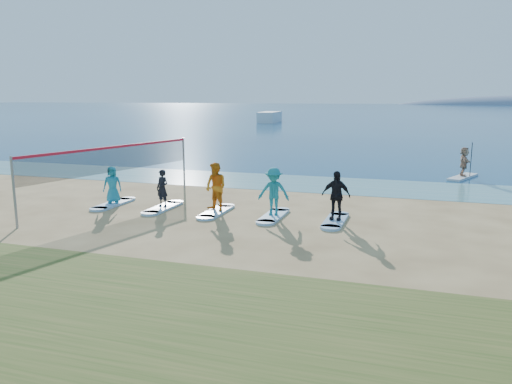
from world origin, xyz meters
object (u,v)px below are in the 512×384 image
(surfboard_0, at_px, (114,204))
(student_4, at_px, (336,195))
(paddleboard, at_px, (463,177))
(student_2, at_px, (216,187))
(surfboard_3, at_px, (273,216))
(surfboard_4, at_px, (335,221))
(surfboard_2, at_px, (216,212))
(paddleboarder, at_px, (464,162))
(boat_offshore_a, at_px, (270,122))
(surfboard_1, at_px, (163,208))
(student_3, at_px, (274,191))
(student_1, at_px, (162,188))
(student_0, at_px, (112,185))
(volleyball_net, at_px, (114,160))

(surfboard_0, relative_size, student_4, 1.23)
(paddleboard, relative_size, student_2, 1.59)
(surfboard_3, bearing_deg, surfboard_4, 0.00)
(surfboard_4, bearing_deg, surfboard_2, 180.00)
(paddleboarder, bearing_deg, surfboard_3, 146.52)
(paddleboard, xyz_separation_m, surfboard_3, (-7.52, -12.13, -0.01))
(paddleboarder, relative_size, surfboard_0, 0.73)
(boat_offshore_a, distance_m, student_4, 71.53)
(surfboard_1, distance_m, surfboard_3, 4.66)
(surfboard_3, height_order, student_3, student_3)
(paddleboard, distance_m, student_3, 14.30)
(student_1, xyz_separation_m, student_4, (6.99, 0.00, 0.14))
(student_0, xyz_separation_m, surfboard_1, (2.33, 0.00, -0.82))
(student_2, xyz_separation_m, surfboard_3, (2.33, 0.00, -0.99))
(paddleboarder, relative_size, boat_offshore_a, 0.19)
(student_0, bearing_deg, paddleboard, 18.88)
(boat_offshore_a, xyz_separation_m, surfboard_1, (15.57, -67.87, 0.04))
(paddleboard, relative_size, student_4, 1.68)
(paddleboarder, xyz_separation_m, surfboard_0, (-14.52, -12.13, -0.88))
(surfboard_1, xyz_separation_m, student_3, (4.66, 0.00, 0.94))
(surfboard_0, xyz_separation_m, surfboard_2, (4.66, 0.00, 0.00))
(surfboard_0, bearing_deg, boat_offshore_a, 101.03)
(surfboard_1, relative_size, surfboard_2, 1.00)
(student_1, xyz_separation_m, surfboard_3, (4.66, 0.00, -0.80))
(surfboard_0, height_order, student_1, student_1)
(surfboard_2, bearing_deg, surfboard_3, 0.00)
(surfboard_4, bearing_deg, volleyball_net, 179.37)
(boat_offshore_a, height_order, surfboard_1, boat_offshore_a)
(paddleboard, bearing_deg, surfboard_2, -105.91)
(student_2, bearing_deg, paddleboarder, 74.46)
(paddleboard, relative_size, boat_offshore_a, 0.35)
(surfboard_1, distance_m, student_1, 0.80)
(volleyball_net, xyz_separation_m, student_4, (9.28, -0.10, -0.92))
(surfboard_1, bearing_deg, paddleboarder, 44.86)
(paddleboard, relative_size, surfboard_4, 1.36)
(surfboard_0, bearing_deg, surfboard_2, 0.00)
(student_0, bearing_deg, surfboard_4, -20.99)
(surfboard_2, xyz_separation_m, surfboard_3, (2.33, 0.00, 0.00))
(student_1, distance_m, surfboard_2, 2.46)
(surfboard_1, distance_m, surfboard_4, 6.99)
(surfboard_3, distance_m, student_4, 2.51)
(volleyball_net, relative_size, student_3, 4.92)
(student_0, bearing_deg, student_1, -20.99)
(surfboard_1, relative_size, student_4, 1.23)
(volleyball_net, bearing_deg, boat_offshore_a, 101.09)
(student_0, distance_m, student_2, 4.67)
(student_0, xyz_separation_m, surfboard_3, (6.99, 0.00, -0.82))
(boat_offshore_a, distance_m, student_1, 69.64)
(paddleboard, xyz_separation_m, student_0, (-14.52, -12.13, 0.80))
(surfboard_0, relative_size, surfboard_4, 1.00)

